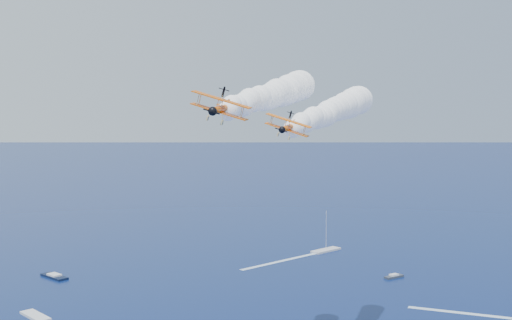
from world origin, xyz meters
TOP-DOWN VIEW (x-y plane):
  - biplane_lead at (5.48, 21.34)m, footprint 10.07×10.62m
  - biplane_trail at (-9.10, 17.03)m, footprint 11.86×12.25m
  - smoke_trail_lead at (29.70, 39.54)m, footprint 63.97×61.82m
  - smoke_trail_trail at (13.42, 37.30)m, footprint 64.05×63.75m
  - spectator_boats at (-12.46, 118.56)m, footprint 237.81×158.20m
  - boat_wakes at (26.89, 118.68)m, footprint 220.68×141.38m

SIDE VIEW (x-z plane):
  - boat_wakes at x=26.89m, z-range 0.01..0.05m
  - spectator_boats at x=-12.46m, z-range 0.00..0.70m
  - biplane_lead at x=5.48m, z-range 51.02..57.80m
  - smoke_trail_lead at x=29.70m, z-range 51.06..62.37m
  - biplane_trail at x=-9.10m, z-range 53.49..61.26m
  - smoke_trail_trail at x=13.42m, z-range 54.03..65.34m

